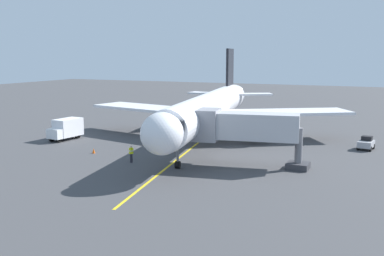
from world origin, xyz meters
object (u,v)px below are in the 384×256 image
(airplane, at_px, (209,109))
(jet_bridge, at_px, (239,127))
(box_truck_near_nose, at_px, (66,129))
(ground_crew_marshaller, at_px, (131,154))
(tug_portside, at_px, (366,143))
(safety_cone_nose_left, at_px, (94,151))

(airplane, relative_size, jet_bridge, 3.49)
(airplane, height_order, box_truck_near_nose, airplane)
(ground_crew_marshaller, height_order, tug_portside, ground_crew_marshaller)
(jet_bridge, relative_size, ground_crew_marshaller, 6.74)
(airplane, height_order, tug_portside, airplane)
(airplane, xyz_separation_m, jet_bridge, (-7.30, 10.14, -0.24))
(airplane, distance_m, ground_crew_marshaller, 13.97)
(ground_crew_marshaller, height_order, safety_cone_nose_left, ground_crew_marshaller)
(tug_portside, bearing_deg, safety_cone_nose_left, 28.22)
(tug_portside, distance_m, safety_cone_nose_left, 30.41)
(ground_crew_marshaller, distance_m, box_truck_near_nose, 15.82)
(ground_crew_marshaller, distance_m, safety_cone_nose_left, 6.39)
(jet_bridge, height_order, ground_crew_marshaller, jet_bridge)
(jet_bridge, bearing_deg, airplane, -54.24)
(box_truck_near_nose, xyz_separation_m, tug_portside, (-34.86, -9.21, -0.68))
(ground_crew_marshaller, relative_size, tug_portside, 0.69)
(airplane, xyz_separation_m, tug_portside, (-17.97, -3.05, -3.30))
(airplane, bearing_deg, safety_cone_nose_left, 52.10)
(airplane, relative_size, safety_cone_nose_left, 73.05)
(ground_crew_marshaller, distance_m, tug_portside, 26.45)
(jet_bridge, relative_size, tug_portside, 4.63)
(ground_crew_marshaller, xyz_separation_m, tug_portside, (-20.76, -16.38, -0.18))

